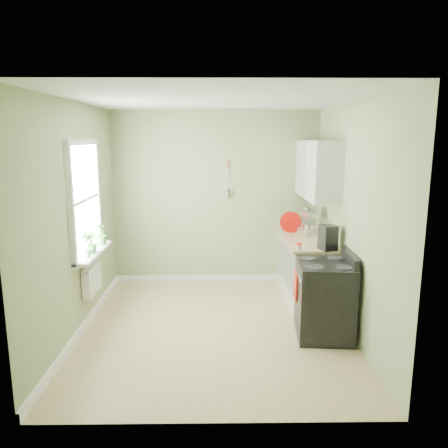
{
  "coord_description": "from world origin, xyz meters",
  "views": [
    {
      "loc": [
        0.04,
        -4.98,
        2.3
      ],
      "look_at": [
        0.12,
        0.55,
        1.19
      ],
      "focal_mm": 35.0,
      "sensor_mm": 36.0,
      "label": 1
    }
  ],
  "objects_px": {
    "stove": "(324,299)",
    "stand_mixer": "(308,223)",
    "kettle": "(287,221)",
    "coffee_maker": "(328,238)"
  },
  "relations": [
    {
      "from": "stove",
      "to": "stand_mixer",
      "type": "bearing_deg",
      "value": 87.32
    },
    {
      "from": "stove",
      "to": "stand_mixer",
      "type": "height_order",
      "value": "stand_mixer"
    },
    {
      "from": "stove",
      "to": "kettle",
      "type": "bearing_deg",
      "value": 94.43
    },
    {
      "from": "kettle",
      "to": "coffee_maker",
      "type": "bearing_deg",
      "value": -78.86
    },
    {
      "from": "stove",
      "to": "kettle",
      "type": "distance_m",
      "value": 1.99
    },
    {
      "from": "stove",
      "to": "stand_mixer",
      "type": "relative_size",
      "value": 2.59
    },
    {
      "from": "stove",
      "to": "kettle",
      "type": "height_order",
      "value": "kettle"
    },
    {
      "from": "stove",
      "to": "coffee_maker",
      "type": "xyz_separation_m",
      "value": [
        0.13,
        0.49,
        0.61
      ]
    },
    {
      "from": "coffee_maker",
      "to": "kettle",
      "type": "bearing_deg",
      "value": 101.14
    },
    {
      "from": "kettle",
      "to": "stand_mixer",
      "type": "bearing_deg",
      "value": -68.26
    }
  ]
}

